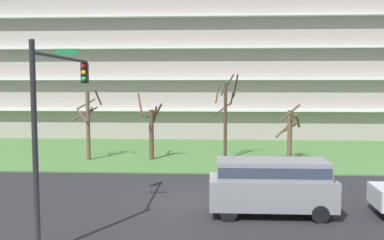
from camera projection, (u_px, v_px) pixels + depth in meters
The scene contains 9 objects.
ground at pixel (190, 201), 20.00m from camera, with size 160.00×160.00×0.00m, color #232326.
grass_lawn_strip at pixel (200, 153), 33.93m from camera, with size 80.00×16.00×0.08m, color #477238.
apartment_building at pixel (204, 52), 46.70m from camera, with size 48.12×12.14×18.19m.
tree_far_left at pixel (88, 122), 30.47m from camera, with size 2.23×2.21×5.21m.
tree_left at pixel (151, 129), 30.57m from camera, with size 1.96×1.94×4.89m.
tree_center at pixel (226, 115), 30.57m from camera, with size 1.82×1.60×6.29m.
tree_right at pixel (290, 132), 30.30m from camera, with size 1.83×1.80×4.14m.
van_gray_center_left at pixel (272, 183), 17.71m from camera, with size 5.21×2.02×2.36m.
traffic_signal_mast at pixel (56, 106), 15.12m from camera, with size 0.90×5.73×6.91m.
Camera 1 is at (1.11, -19.58, 5.50)m, focal length 39.51 mm.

